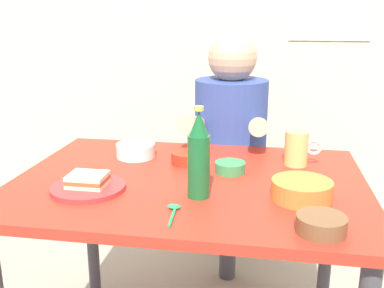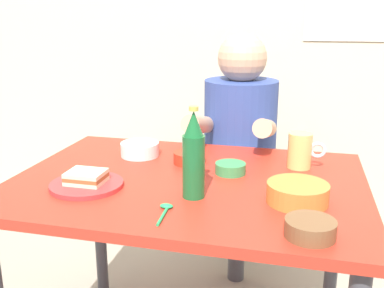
{
  "view_description": "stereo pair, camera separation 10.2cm",
  "coord_description": "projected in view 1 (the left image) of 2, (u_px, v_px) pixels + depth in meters",
  "views": [
    {
      "loc": [
        0.23,
        -1.31,
        1.24
      ],
      "look_at": [
        0.0,
        0.05,
        0.84
      ],
      "focal_mm": 41.71,
      "sensor_mm": 36.0,
      "label": 1
    },
    {
      "loc": [
        0.33,
        -1.28,
        1.24
      ],
      "look_at": [
        0.0,
        0.05,
        0.84
      ],
      "focal_mm": 41.71,
      "sensor_mm": 36.0,
      "label": 2
    }
  ],
  "objects": [
    {
      "name": "dip_bowl_green",
      "position": [
        230.0,
        167.0,
        1.46
      ],
      "size": [
        0.1,
        0.1,
        0.03
      ],
      "color": "#388C4C",
      "rests_on": "dining_table"
    },
    {
      "name": "beer_mug",
      "position": [
        297.0,
        148.0,
        1.53
      ],
      "size": [
        0.13,
        0.08,
        0.12
      ],
      "color": "#D1BC66",
      "rests_on": "dining_table"
    },
    {
      "name": "person_seated",
      "position": [
        230.0,
        126.0,
        1.98
      ],
      "size": [
        0.33,
        0.56,
        0.72
      ],
      "color": "#33478C",
      "rests_on": "stool"
    },
    {
      "name": "plate_orange",
      "position": [
        88.0,
        188.0,
        1.32
      ],
      "size": [
        0.22,
        0.22,
        0.01
      ],
      "primitive_type": "cylinder",
      "color": "red",
      "rests_on": "dining_table"
    },
    {
      "name": "spoon",
      "position": [
        174.0,
        211.0,
        1.17
      ],
      "size": [
        0.04,
        0.12,
        0.01
      ],
      "color": "#26A559",
      "rests_on": "dining_table"
    },
    {
      "name": "dining_table",
      "position": [
        189.0,
        206.0,
        1.44
      ],
      "size": [
        1.1,
        0.8,
        0.74
      ],
      "color": "#B72D1E",
      "rests_on": "ground"
    },
    {
      "name": "rice_bowl_white",
      "position": [
        136.0,
        150.0,
        1.62
      ],
      "size": [
        0.14,
        0.14,
        0.05
      ],
      "color": "silver",
      "rests_on": "dining_table"
    },
    {
      "name": "soup_bowl_orange",
      "position": [
        302.0,
        189.0,
        1.25
      ],
      "size": [
        0.17,
        0.17,
        0.05
      ],
      "color": "orange",
      "rests_on": "dining_table"
    },
    {
      "name": "beer_bottle",
      "position": [
        199.0,
        157.0,
        1.24
      ],
      "size": [
        0.06,
        0.06,
        0.26
      ],
      "color": "#19602D",
      "rests_on": "dining_table"
    },
    {
      "name": "condiment_bowl_brown",
      "position": [
        321.0,
        223.0,
        1.06
      ],
      "size": [
        0.12,
        0.12,
        0.04
      ],
      "color": "brown",
      "rests_on": "dining_table"
    },
    {
      "name": "sauce_bowl_chili",
      "position": [
        187.0,
        157.0,
        1.55
      ],
      "size": [
        0.11,
        0.11,
        0.04
      ],
      "color": "red",
      "rests_on": "dining_table"
    },
    {
      "name": "sandwich",
      "position": [
        88.0,
        180.0,
        1.31
      ],
      "size": [
        0.11,
        0.09,
        0.04
      ],
      "color": "beige",
      "rests_on": "plate_orange"
    },
    {
      "name": "stool",
      "position": [
        229.0,
        211.0,
        2.1
      ],
      "size": [
        0.34,
        0.34,
        0.45
      ],
      "color": "#4C4C51",
      "rests_on": "ground"
    },
    {
      "name": "wall_back",
      "position": [
        226.0,
        3.0,
        2.25
      ],
      "size": [
        4.4,
        0.09,
        2.6
      ],
      "color": "beige",
      "rests_on": "ground"
    }
  ]
}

